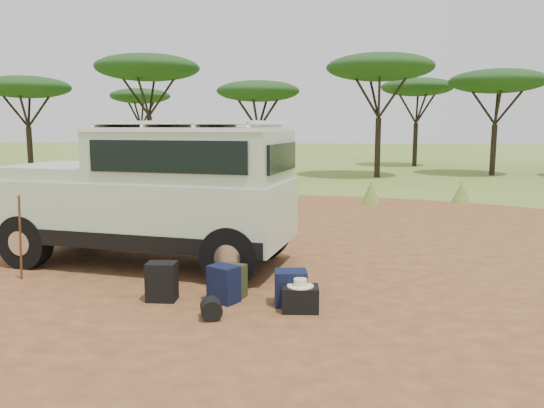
# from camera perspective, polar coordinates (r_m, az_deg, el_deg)

# --- Properties ---
(ground) EXTENTS (140.00, 140.00, 0.00)m
(ground) POSITION_cam_1_polar(r_m,az_deg,el_deg) (9.36, -4.23, -7.25)
(ground) COLOR olive
(ground) RESTS_ON ground
(dirt_clearing) EXTENTS (23.00, 23.00, 0.01)m
(dirt_clearing) POSITION_cam_1_polar(r_m,az_deg,el_deg) (9.35, -4.23, -7.23)
(dirt_clearing) COLOR olive
(dirt_clearing) RESTS_ON ground
(grass_fringe) EXTENTS (36.60, 1.60, 0.90)m
(grass_fringe) POSITION_cam_1_polar(r_m,az_deg,el_deg) (17.72, 1.19, 1.53)
(grass_fringe) COLOR olive
(grass_fringe) RESTS_ON ground
(acacia_treeline) EXTENTS (46.70, 13.20, 6.26)m
(acacia_treeline) POSITION_cam_1_polar(r_m,az_deg,el_deg) (28.78, 4.52, 13.05)
(acacia_treeline) COLOR black
(acacia_treeline) RESTS_ON ground
(safari_vehicle) EXTENTS (5.62, 2.97, 2.60)m
(safari_vehicle) POSITION_cam_1_polar(r_m,az_deg,el_deg) (9.85, -12.34, 0.83)
(safari_vehicle) COLOR #B6D0B2
(safari_vehicle) RESTS_ON ground
(walking_staff) EXTENTS (0.24, 0.27, 1.44)m
(walking_staff) POSITION_cam_1_polar(r_m,az_deg,el_deg) (9.49, -25.45, -3.35)
(walking_staff) COLOR brown
(walking_staff) RESTS_ON ground
(backpack_black) EXTENTS (0.43, 0.32, 0.57)m
(backpack_black) POSITION_cam_1_polar(r_m,az_deg,el_deg) (7.91, -11.77, -8.19)
(backpack_black) COLOR black
(backpack_black) RESTS_ON ground
(backpack_navy) EXTENTS (0.50, 0.46, 0.54)m
(backpack_navy) POSITION_cam_1_polar(r_m,az_deg,el_deg) (7.73, -5.22, -8.57)
(backpack_navy) COLOR #111535
(backpack_navy) RESTS_ON ground
(backpack_olive) EXTENTS (0.42, 0.36, 0.50)m
(backpack_olive) POSITION_cam_1_polar(r_m,az_deg,el_deg) (7.92, -4.24, -8.28)
(backpack_olive) COLOR #2D3A1B
(backpack_olive) RESTS_ON ground
(duffel_navy) EXTENTS (0.49, 0.39, 0.50)m
(duffel_navy) POSITION_cam_1_polar(r_m,az_deg,el_deg) (7.57, 2.03, -9.03)
(duffel_navy) COLOR #111535
(duffel_navy) RESTS_ON ground
(hard_case) EXTENTS (0.52, 0.39, 0.35)m
(hard_case) POSITION_cam_1_polar(r_m,az_deg,el_deg) (7.37, 3.05, -10.15)
(hard_case) COLOR black
(hard_case) RESTS_ON ground
(stuff_sack) EXTENTS (0.35, 0.35, 0.28)m
(stuff_sack) POSITION_cam_1_polar(r_m,az_deg,el_deg) (7.13, -6.56, -11.15)
(stuff_sack) COLOR black
(stuff_sack) RESTS_ON ground
(safari_hat) EXTENTS (0.36, 0.36, 0.11)m
(safari_hat) POSITION_cam_1_polar(r_m,az_deg,el_deg) (7.30, 3.07, -8.55)
(safari_hat) COLOR beige
(safari_hat) RESTS_ON hard_case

